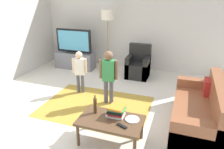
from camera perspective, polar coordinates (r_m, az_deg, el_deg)
name	(u,v)px	position (r m, az deg, el deg)	size (l,w,h in m)	color
ground	(102,116)	(4.26, -2.71, -11.01)	(7.80, 7.80, 0.00)	beige
wall_back	(139,24)	(6.53, 7.15, 13.20)	(6.00, 0.12, 2.70)	silver
area_rug	(96,106)	(4.60, -4.26, -8.33)	(2.20, 1.60, 0.01)	#B28C33
tv_stand	(75,60)	(6.76, -9.67, 3.71)	(1.20, 0.44, 0.50)	slate
tv	(74,41)	(6.59, -10.08, 8.66)	(1.10, 0.28, 0.71)	black
couch	(202,114)	(4.11, 22.65, -9.50)	(0.80, 1.80, 0.86)	brown
armchair	(138,66)	(6.04, 6.97, 2.18)	(0.60, 0.60, 0.90)	black
floor_lamp	(108,18)	(6.20, -1.14, 14.71)	(0.36, 0.36, 1.78)	#262626
child_near_tv	(80,68)	(5.00, -8.55, 1.61)	(0.33, 0.17, 1.00)	#4C4C59
child_center	(109,73)	(4.43, -0.91, 0.45)	(0.39, 0.19, 1.16)	#4C4C59
coffee_table	(111,122)	(3.44, -0.37, -12.46)	(1.00, 0.60, 0.42)	#513823
book_stack	(116,111)	(3.45, 1.09, -9.71)	(0.29, 0.24, 0.17)	white
bottle	(95,106)	(3.52, -4.48, -8.18)	(0.06, 0.06, 0.32)	#4C3319
tv_remote	(122,126)	(3.26, 2.65, -13.43)	(0.17, 0.05, 0.02)	black
plate	(132,119)	(3.41, 5.39, -11.72)	(0.22, 0.22, 0.02)	white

